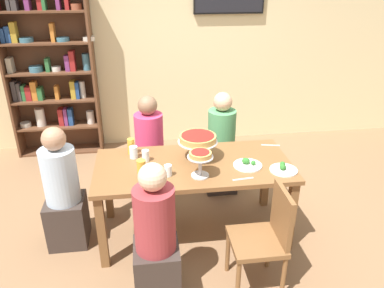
% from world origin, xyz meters
% --- Properties ---
extents(ground_plane, '(12.00, 12.00, 0.00)m').
position_xyz_m(ground_plane, '(0.00, 0.00, 0.00)').
color(ground_plane, '#846042').
extents(rear_partition, '(8.00, 0.12, 2.80)m').
position_xyz_m(rear_partition, '(0.00, 2.20, 1.40)').
color(rear_partition, beige).
rests_on(rear_partition, ground_plane).
extents(dining_table, '(1.74, 0.83, 0.74)m').
position_xyz_m(dining_table, '(0.00, 0.00, 0.65)').
color(dining_table, brown).
rests_on(dining_table, ground_plane).
extents(bookshelf, '(1.14, 0.30, 2.21)m').
position_xyz_m(bookshelf, '(-1.57, 2.01, 1.13)').
color(bookshelf, brown).
rests_on(bookshelf, ground_plane).
extents(diner_head_west, '(0.34, 0.34, 1.15)m').
position_xyz_m(diner_head_west, '(-1.16, 0.02, 0.49)').
color(diner_head_west, '#382D28').
rests_on(diner_head_west, ground_plane).
extents(diner_far_left, '(0.34, 0.34, 1.15)m').
position_xyz_m(diner_far_left, '(-0.37, 0.73, 0.49)').
color(diner_far_left, '#382D28').
rests_on(diner_far_left, ground_plane).
extents(diner_near_left, '(0.34, 0.34, 1.15)m').
position_xyz_m(diner_near_left, '(-0.38, -0.71, 0.49)').
color(diner_near_left, '#382D28').
rests_on(diner_near_left, ground_plane).
extents(diner_far_right, '(0.34, 0.34, 1.15)m').
position_xyz_m(diner_far_right, '(0.41, 0.74, 0.49)').
color(diner_far_right, '#382D28').
rests_on(diner_far_right, ground_plane).
extents(chair_near_right, '(0.40, 0.40, 0.87)m').
position_xyz_m(chair_near_right, '(0.46, -0.73, 0.49)').
color(chair_near_right, brown).
rests_on(chair_near_right, ground_plane).
extents(deep_dish_pizza_stand, '(0.36, 0.36, 0.23)m').
position_xyz_m(deep_dish_pizza_stand, '(0.05, 0.10, 0.93)').
color(deep_dish_pizza_stand, silver).
rests_on(deep_dish_pizza_stand, dining_table).
extents(personal_pizza_stand, '(0.22, 0.22, 0.23)m').
position_xyz_m(personal_pizza_stand, '(0.03, -0.21, 0.91)').
color(personal_pizza_stand, silver).
rests_on(personal_pizza_stand, dining_table).
extents(salad_plate_near_diner, '(0.25, 0.25, 0.07)m').
position_xyz_m(salad_plate_near_diner, '(0.47, -0.10, 0.76)').
color(salad_plate_near_diner, white).
rests_on(salad_plate_near_diner, dining_table).
extents(salad_plate_far_diner, '(0.24, 0.24, 0.07)m').
position_xyz_m(salad_plate_far_diner, '(0.75, -0.22, 0.76)').
color(salad_plate_far_diner, white).
rests_on(salad_plate_far_diner, dining_table).
extents(beer_glass_amber_tall, '(0.07, 0.07, 0.15)m').
position_xyz_m(beer_glass_amber_tall, '(-0.55, 0.28, 0.82)').
color(beer_glass_amber_tall, gold).
rests_on(beer_glass_amber_tall, dining_table).
extents(beer_glass_amber_short, '(0.07, 0.07, 0.17)m').
position_xyz_m(beer_glass_amber_short, '(-0.46, -0.18, 0.82)').
color(beer_glass_amber_short, gold).
rests_on(beer_glass_amber_short, dining_table).
extents(water_glass_clear_near, '(0.07, 0.07, 0.11)m').
position_xyz_m(water_glass_clear_near, '(-0.53, 0.19, 0.80)').
color(water_glass_clear_near, white).
rests_on(water_glass_clear_near, dining_table).
extents(water_glass_clear_far, '(0.06, 0.06, 0.11)m').
position_xyz_m(water_glass_clear_far, '(-0.42, 0.11, 0.79)').
color(water_glass_clear_far, white).
rests_on(water_glass_clear_far, dining_table).
extents(water_glass_clear_spare, '(0.06, 0.06, 0.10)m').
position_xyz_m(water_glass_clear_spare, '(-0.24, -0.17, 0.79)').
color(water_glass_clear_spare, white).
rests_on(water_glass_clear_spare, dining_table).
extents(cutlery_fork_near, '(0.18, 0.04, 0.00)m').
position_xyz_m(cutlery_fork_near, '(0.37, -0.31, 0.74)').
color(cutlery_fork_near, silver).
rests_on(cutlery_fork_near, dining_table).
extents(cutlery_knife_near, '(0.18, 0.05, 0.00)m').
position_xyz_m(cutlery_knife_near, '(0.80, 0.28, 0.74)').
color(cutlery_knife_near, silver).
rests_on(cutlery_knife_near, dining_table).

